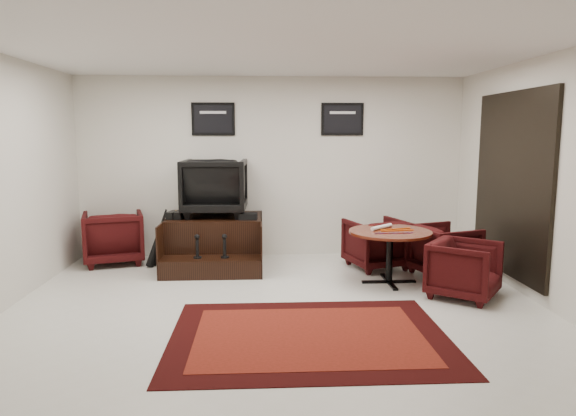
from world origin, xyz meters
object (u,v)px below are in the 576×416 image
Objects in this scene: meeting_table at (390,237)px; table_chair_back at (376,241)px; shine_podium at (215,243)px; shine_chair at (215,184)px; table_chair_corner at (464,267)px; table_chair_window at (444,248)px; armchair_side at (113,235)px.

meeting_table is 0.80m from table_chair_back.
shine_podium is 2.36m from table_chair_back.
shine_podium is 1.52× the size of shine_chair.
shine_chair reaches higher than table_chair_corner.
shine_chair reaches higher than table_chair_back.
shine_podium is 1.36× the size of meeting_table.
table_chair_window is at bearing -13.19° from shine_podium.
shine_chair is 3.67m from table_chair_corner.
meeting_table is 1.00m from table_chair_corner.
armchair_side reaches higher than table_chair_corner.
armchair_side reaches higher than table_chair_window.
table_chair_back is at bearing 89.96° from meeting_table.
table_chair_corner is (3.08, -1.69, 0.04)m from shine_podium.
armchair_side is 1.12× the size of table_chair_window.
table_chair_back is at bearing 171.29° from shine_chair.
armchair_side is 4.80m from table_chair_window.
shine_podium is at bearing 91.52° from shine_chair.
shine_chair is 0.89× the size of meeting_table.
table_chair_window reaches higher than shine_podium.
meeting_table is 1.37× the size of table_chair_window.
table_chair_corner is (-0.09, -0.95, -0.01)m from table_chair_window.
shine_chair is at bearing 90.00° from shine_podium.
armchair_side is at bearing 105.20° from table_chair_corner.
table_chair_back reaches higher than table_chair_window.
armchair_side is at bearing -24.54° from table_chair_back.
table_chair_back is at bearing -6.77° from shine_podium.
armchair_side reaches higher than table_chair_back.
table_chair_window is (3.17, -0.74, 0.06)m from shine_podium.
shine_chair is (0.00, 0.14, 0.86)m from shine_podium.
shine_chair is 1.26× the size of table_chair_corner.
table_chair_back is (2.34, -0.28, 0.06)m from shine_podium.
table_chair_window is at bearing 165.88° from shine_chair.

